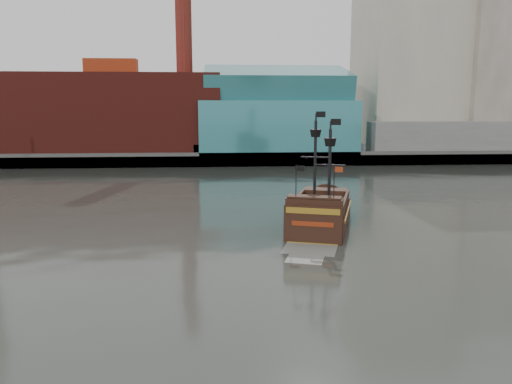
{
  "coord_description": "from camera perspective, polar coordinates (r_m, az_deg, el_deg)",
  "views": [
    {
      "loc": [
        -1.44,
        -28.97,
        10.99
      ],
      "look_at": [
        1.6,
        11.43,
        4.0
      ],
      "focal_mm": 35.0,
      "sensor_mm": 36.0,
      "label": 1
    }
  ],
  "objects": [
    {
      "name": "promenade_far",
      "position": [
        121.39,
        -3.63,
        5.05
      ],
      "size": [
        220.0,
        60.0,
        2.0
      ],
      "primitive_type": "cube",
      "color": "slate",
      "rests_on": "ground"
    },
    {
      "name": "pirate_ship",
      "position": [
        46.12,
        7.35,
        -2.77
      ],
      "size": [
        8.85,
        15.72,
        11.28
      ],
      "rotation": [
        0.0,
        0.0,
        -0.31
      ],
      "color": "black",
      "rests_on": "ground"
    },
    {
      "name": "skyline",
      "position": [
        114.53,
        -0.99,
        16.59
      ],
      "size": [
        149.0,
        45.0,
        62.0
      ],
      "color": "brown",
      "rests_on": "promenade_far"
    },
    {
      "name": "ground",
      "position": [
        31.01,
        -1.39,
        -10.97
      ],
      "size": [
        400.0,
        400.0,
        0.0
      ],
      "primitive_type": "plane",
      "color": "#252723",
      "rests_on": "ground"
    },
    {
      "name": "seawall",
      "position": [
        91.99,
        -3.39,
        3.72
      ],
      "size": [
        220.0,
        1.0,
        2.6
      ],
      "primitive_type": "cube",
      "color": "#4C4C49",
      "rests_on": "ground"
    }
  ]
}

